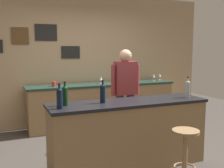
{
  "coord_description": "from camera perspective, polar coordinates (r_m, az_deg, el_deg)",
  "views": [
    {
      "loc": [
        -1.61,
        -3.64,
        1.63
      ],
      "look_at": [
        0.11,
        0.45,
        1.05
      ],
      "focal_mm": 43.31,
      "sensor_mm": 36.0,
      "label": 1
    }
  ],
  "objects": [
    {
      "name": "bar_stool",
      "position": [
        3.4,
        15.18,
        -12.91
      ],
      "size": [
        0.32,
        0.32,
        0.68
      ],
      "color": "olive",
      "rests_on": "ground_plane"
    },
    {
      "name": "bar_counter",
      "position": [
        3.8,
        3.53,
        -10.45
      ],
      "size": [
        2.21,
        0.6,
        0.92
      ],
      "color": "olive",
      "rests_on": "ground_plane"
    },
    {
      "name": "wine_bottle_b",
      "position": [
        3.44,
        -9.89,
        -2.27
      ],
      "size": [
        0.07,
        0.07,
        0.31
      ],
      "color": "black",
      "rests_on": "bar_counter"
    },
    {
      "name": "wine_glass_a",
      "position": [
        5.63,
        -2.37,
        1.11
      ],
      "size": [
        0.07,
        0.07,
        0.16
      ],
      "color": "silver",
      "rests_on": "side_counter"
    },
    {
      "name": "coffee_mug",
      "position": [
        5.41,
        -12.16,
        0.03
      ],
      "size": [
        0.13,
        0.08,
        0.09
      ],
      "color": "#B2332D",
      "rests_on": "side_counter"
    },
    {
      "name": "side_counter",
      "position": [
        5.78,
        -1.9,
        -4.33
      ],
      "size": [
        3.17,
        0.56,
        0.9
      ],
      "color": "olive",
      "rests_on": "ground_plane"
    },
    {
      "name": "bartender",
      "position": [
        4.59,
        2.83,
        -1.25
      ],
      "size": [
        0.52,
        0.21,
        1.62
      ],
      "color": "#384766",
      "rests_on": "ground_plane"
    },
    {
      "name": "wine_bottle_d",
      "position": [
        4.11,
        15.67,
        -0.86
      ],
      "size": [
        0.07,
        0.07,
        0.31
      ],
      "color": "#999E99",
      "rests_on": "bar_counter"
    },
    {
      "name": "wine_glass_c",
      "position": [
        6.44,
        10.04,
        1.8
      ],
      "size": [
        0.07,
        0.07,
        0.16
      ],
      "color": "silver",
      "rests_on": "side_counter"
    },
    {
      "name": "wine_bottle_c",
      "position": [
        3.55,
        -1.98,
        -1.84
      ],
      "size": [
        0.07,
        0.07,
        0.31
      ],
      "color": "black",
      "rests_on": "bar_counter"
    },
    {
      "name": "ground_plane",
      "position": [
        4.3,
        1.05,
        -14.82
      ],
      "size": [
        10.0,
        10.0,
        0.0
      ],
      "primitive_type": "plane",
      "color": "#423D38"
    },
    {
      "name": "wine_glass_b",
      "position": [
        6.27,
        8.81,
        1.68
      ],
      "size": [
        0.07,
        0.07,
        0.16
      ],
      "color": "silver",
      "rests_on": "side_counter"
    },
    {
      "name": "wine_bottle_a",
      "position": [
        3.26,
        -11.02,
        -2.8
      ],
      "size": [
        0.07,
        0.07,
        0.31
      ],
      "color": "black",
      "rests_on": "bar_counter"
    },
    {
      "name": "back_wall",
      "position": [
        5.9,
        -7.04,
        5.2
      ],
      "size": [
        6.0,
        0.09,
        2.8
      ],
      "color": "tan",
      "rests_on": "ground_plane"
    }
  ]
}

